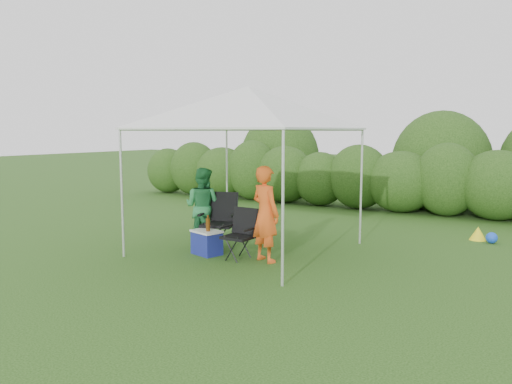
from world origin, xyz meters
The scene contains 10 objects.
ground centered at (0.00, 0.00, 0.00)m, with size 70.00×70.00×0.00m, color #30591C.
hedge centered at (0.11, 6.00, 0.82)m, with size 15.08×1.53×1.80m.
canopy centered at (0.00, 0.50, 2.46)m, with size 3.10×3.10×2.83m.
chair_right centered at (0.21, -0.06, 0.47)m, with size 0.52×0.48×0.83m.
chair_left centered at (-0.51, 0.36, 0.56)m, with size 0.73×0.69×0.99m.
man centered at (0.65, -0.01, 0.77)m, with size 0.56×0.37×1.54m, color #FA5B1C.
woman centered at (-0.91, 0.38, 0.71)m, with size 0.69×0.54×1.42m, color #2A8045.
cooler centered at (-0.42, -0.14, 0.21)m, with size 0.57×0.48×0.41m.
bottle centered at (-0.36, -0.18, 0.55)m, with size 0.07×0.07×0.27m, color #592D0C.
lawn_toy centered at (3.39, 3.43, 0.12)m, with size 0.52×0.43×0.26m.
Camera 1 is at (4.62, -6.74, 2.08)m, focal length 35.00 mm.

